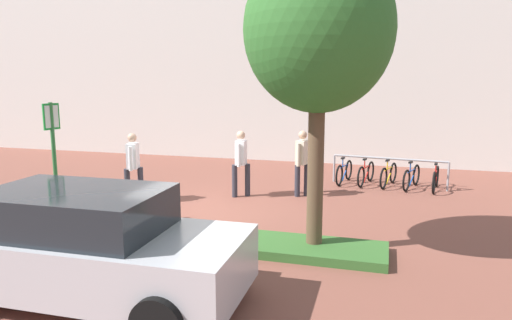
% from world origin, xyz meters
% --- Properties ---
extents(ground_plane, '(60.00, 60.00, 0.00)m').
position_xyz_m(ground_plane, '(0.00, 0.00, 0.00)').
color(ground_plane, brown).
extents(building_facade, '(28.00, 1.20, 10.00)m').
position_xyz_m(building_facade, '(0.00, 7.85, 5.00)').
color(building_facade, silver).
rests_on(building_facade, ground).
extents(planter_strip, '(7.00, 1.10, 0.16)m').
position_xyz_m(planter_strip, '(0.65, -1.78, 0.08)').
color(planter_strip, '#336028').
rests_on(planter_strip, ground).
extents(tree_sidewalk, '(2.49, 2.49, 5.19)m').
position_xyz_m(tree_sidewalk, '(2.87, -1.64, 3.79)').
color(tree_sidewalk, brown).
rests_on(tree_sidewalk, ground).
extents(parking_sign_post, '(0.12, 0.36, 2.57)m').
position_xyz_m(parking_sign_post, '(-2.38, -1.78, 1.67)').
color(parking_sign_post, '#2D7238').
rests_on(parking_sign_post, ground).
extents(bike_at_sign, '(1.58, 0.70, 0.86)m').
position_xyz_m(bike_at_sign, '(-2.28, -1.63, 0.35)').
color(bike_at_sign, black).
rests_on(bike_at_sign, ground).
extents(bike_rack_cluster, '(3.19, 1.79, 0.83)m').
position_xyz_m(bike_rack_cluster, '(4.10, 4.02, 0.35)').
color(bike_rack_cluster, '#99999E').
rests_on(bike_rack_cluster, ground).
extents(bollard_steel, '(0.16, 0.16, 0.90)m').
position_xyz_m(bollard_steel, '(2.19, 2.71, 0.45)').
color(bollard_steel, '#ADADB2').
rests_on(bollard_steel, ground).
extents(person_shirt_white, '(0.36, 0.60, 1.72)m').
position_xyz_m(person_shirt_white, '(1.94, 2.21, 0.98)').
color(person_shirt_white, '#2D2D38').
rests_on(person_shirt_white, ground).
extents(person_shirt_blue, '(0.36, 0.59, 1.72)m').
position_xyz_m(person_shirt_blue, '(-1.97, 0.51, 0.98)').
color(person_shirt_blue, '#2D2D38').
rests_on(person_shirt_blue, ground).
extents(person_casual_tan, '(0.42, 0.61, 1.72)m').
position_xyz_m(person_casual_tan, '(0.43, 1.74, 0.98)').
color(person_casual_tan, '#2D2D38').
rests_on(person_casual_tan, ground).
extents(car_silver_sedan, '(4.33, 2.08, 1.54)m').
position_xyz_m(car_silver_sedan, '(0.14, -4.30, 0.76)').
color(car_silver_sedan, '#B7B7BC').
rests_on(car_silver_sedan, ground).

